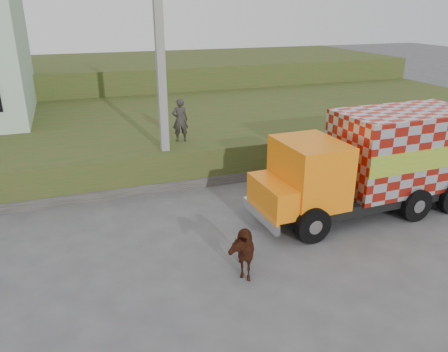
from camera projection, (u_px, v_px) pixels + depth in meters
name	position (u px, v px, depth m)	size (l,w,h in m)	color
ground	(231.00, 236.00, 13.53)	(120.00, 120.00, 0.00)	#474749
embankment	(162.00, 131.00, 22.03)	(40.00, 12.00, 1.50)	#2B4C19
embankment_far	(127.00, 81.00, 32.29)	(40.00, 12.00, 3.00)	#2B4C19
retaining_strip	(143.00, 188.00, 16.52)	(16.00, 0.50, 0.40)	#595651
utility_pole	(162.00, 82.00, 15.77)	(1.20, 0.30, 8.00)	gray
cargo_truck	(376.00, 162.00, 14.63)	(7.76, 2.88, 3.43)	black
cow	(240.00, 248.00, 11.52)	(0.74, 1.62, 1.37)	black
pedestrian	(180.00, 120.00, 17.51)	(0.64, 0.42, 1.75)	#282523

